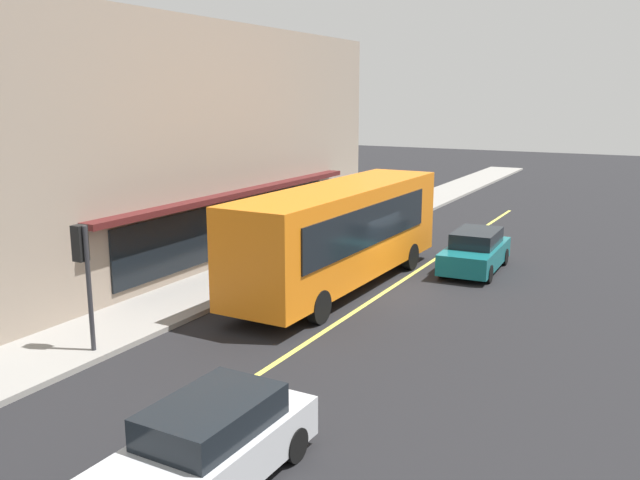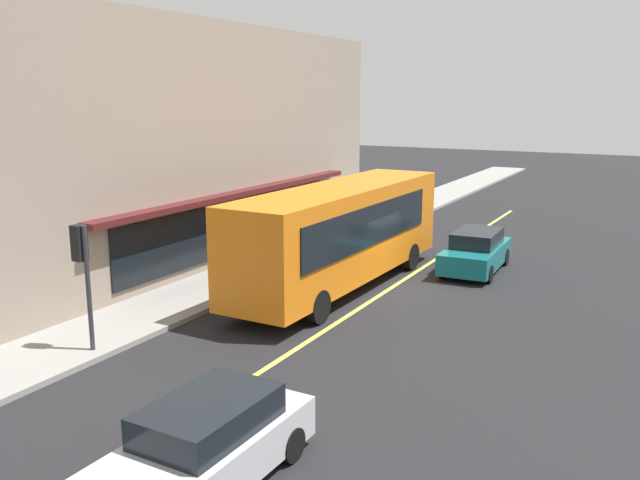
# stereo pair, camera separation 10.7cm
# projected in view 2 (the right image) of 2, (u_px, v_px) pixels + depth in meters

# --- Properties ---
(ground) EXTENTS (120.00, 120.00, 0.00)m
(ground) POSITION_uv_depth(u_px,v_px,m) (389.00, 289.00, 22.74)
(ground) COLOR black
(sidewalk) EXTENTS (80.00, 2.81, 0.15)m
(sidewalk) POSITION_uv_depth(u_px,v_px,m) (260.00, 269.00, 25.17)
(sidewalk) COLOR gray
(sidewalk) RESTS_ON ground
(lane_centre_stripe) EXTENTS (36.00, 0.16, 0.01)m
(lane_centre_stripe) POSITION_uv_depth(u_px,v_px,m) (389.00, 289.00, 22.74)
(lane_centre_stripe) COLOR #D8D14C
(lane_centre_stripe) RESTS_ON ground
(storefront_building) EXTENTS (22.19, 10.10, 9.11)m
(storefront_building) POSITION_uv_depth(u_px,v_px,m) (141.00, 142.00, 27.61)
(storefront_building) COLOR gray
(storefront_building) RESTS_ON ground
(bus) EXTENTS (11.18, 2.77, 3.50)m
(bus) POSITION_uv_depth(u_px,v_px,m) (341.00, 231.00, 22.52)
(bus) COLOR orange
(bus) RESTS_ON ground
(traffic_light) EXTENTS (0.30, 0.52, 3.20)m
(traffic_light) POSITION_uv_depth(u_px,v_px,m) (82.00, 258.00, 16.55)
(traffic_light) COLOR #2D2D33
(traffic_light) RESTS_ON sidewalk
(car_teal) EXTENTS (4.37, 1.99, 1.52)m
(car_teal) POSITION_uv_depth(u_px,v_px,m) (476.00, 251.00, 25.01)
(car_teal) COLOR #14666B
(car_teal) RESTS_ON ground
(car_silver) EXTENTS (4.33, 1.92, 1.52)m
(car_silver) POSITION_uv_depth(u_px,v_px,m) (205.00, 446.00, 11.16)
(car_silver) COLOR #B7BABF
(car_silver) RESTS_ON ground
(pedestrian_waiting) EXTENTS (0.34, 0.34, 1.78)m
(pedestrian_waiting) POSITION_uv_depth(u_px,v_px,m) (331.00, 213.00, 30.38)
(pedestrian_waiting) COLOR black
(pedestrian_waiting) RESTS_ON sidewalk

